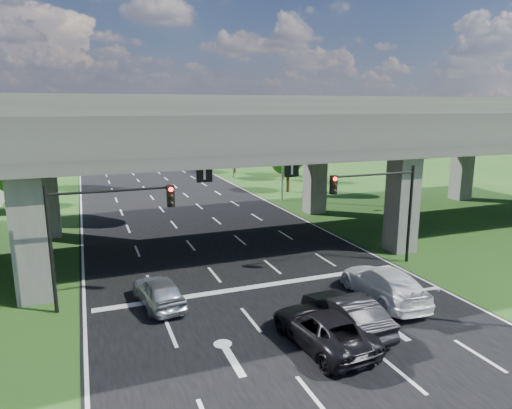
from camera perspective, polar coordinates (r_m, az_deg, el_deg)
ground at (r=21.83m, az=3.89°, el=-13.48°), size 160.00×160.00×0.00m
road at (r=30.54m, az=-4.02°, el=-5.82°), size 18.00×120.00×0.03m
overpass at (r=31.00m, az=-5.34°, el=9.33°), size 80.00×15.00×10.00m
signal_right at (r=27.62m, az=15.41°, el=0.78°), size 5.76×0.54×6.00m
signal_left at (r=22.39m, az=-18.97°, el=-2.07°), size 5.76×0.54×6.00m
streetlight_far at (r=45.85m, az=2.90°, el=7.69°), size 3.38×0.25×10.00m
streetlight_beyond at (r=60.80m, az=-3.26°, el=8.80°), size 3.38×0.25×10.00m
tree_left_near at (r=44.42m, az=-28.15°, el=4.79°), size 4.50×4.50×7.80m
tree_left_far at (r=60.15m, az=-25.46°, el=6.94°), size 4.80×4.80×8.32m
tree_right_near at (r=50.81m, az=4.11°, el=6.59°), size 4.20×4.20×7.28m
tree_right_mid at (r=59.33m, az=3.47°, el=7.09°), size 3.91×3.90×6.76m
tree_right_far at (r=65.26m, az=-2.69°, el=8.14°), size 4.50×4.50×7.80m
car_silver at (r=22.75m, az=-12.06°, el=-10.55°), size 2.28×4.45×1.45m
car_dark at (r=20.33m, az=11.20°, el=-13.18°), size 2.01×4.89×1.57m
car_white at (r=23.71m, az=15.66°, el=-9.53°), size 2.63×5.81×1.65m
car_trailing at (r=19.10m, az=8.34°, el=-15.05°), size 2.82×5.36×1.44m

